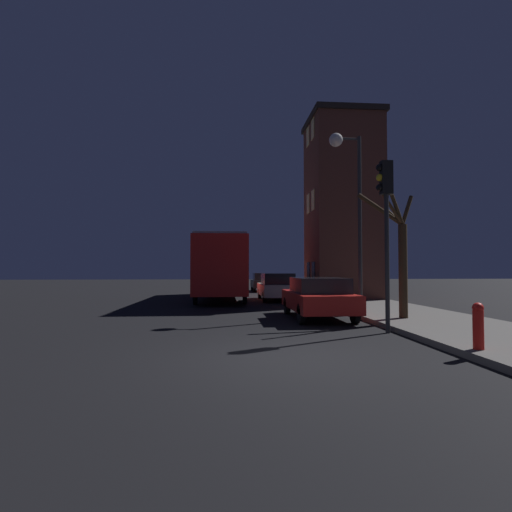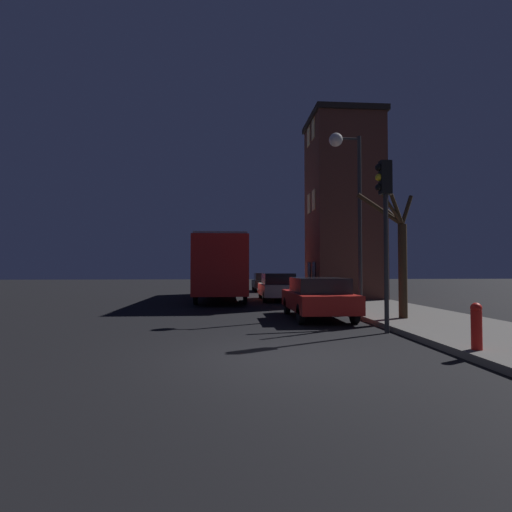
% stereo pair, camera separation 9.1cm
% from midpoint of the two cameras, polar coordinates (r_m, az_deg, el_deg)
% --- Properties ---
extents(ground_plane, '(120.00, 120.00, 0.00)m').
position_cam_midpoint_polar(ground_plane, '(7.98, 4.16, -14.19)').
color(ground_plane, black).
extents(brick_building, '(3.81, 4.13, 10.05)m').
position_cam_midpoint_polar(brick_building, '(22.87, 12.45, 6.92)').
color(brick_building, brown).
rests_on(brick_building, sidewalk).
extents(streetlamp, '(1.23, 0.51, 6.69)m').
position_cam_midpoint_polar(streetlamp, '(15.69, 13.11, 10.63)').
color(streetlamp, '#28282B').
rests_on(streetlamp, sidewalk).
extents(traffic_light, '(0.43, 0.24, 4.62)m').
position_cam_midpoint_polar(traffic_light, '(11.31, 18.11, 6.32)').
color(traffic_light, '#28282B').
rests_on(traffic_light, ground).
extents(bare_tree, '(2.00, 1.81, 4.07)m').
position_cam_midpoint_polar(bare_tree, '(13.55, 19.97, 0.47)').
color(bare_tree, '#382819').
rests_on(bare_tree, sidewalk).
extents(bus, '(2.59, 10.56, 3.41)m').
position_cam_midpoint_polar(bus, '(22.88, -4.83, -1.04)').
color(bus, red).
rests_on(bus, ground).
extents(car_near_lane, '(1.88, 4.32, 1.41)m').
position_cam_midpoint_polar(car_near_lane, '(13.96, 9.00, -5.79)').
color(car_near_lane, '#B21E19').
rests_on(car_near_lane, ground).
extents(car_mid_lane, '(1.82, 4.29, 1.48)m').
position_cam_midpoint_polar(car_mid_lane, '(21.85, 3.23, -4.38)').
color(car_mid_lane, beige).
rests_on(car_mid_lane, ground).
extents(car_far_lane, '(1.78, 3.86, 1.41)m').
position_cam_midpoint_polar(car_far_lane, '(30.74, 1.34, -3.69)').
color(car_far_lane, black).
rests_on(car_far_lane, ground).
extents(fire_hydrant, '(0.21, 0.21, 0.91)m').
position_cam_midpoint_polar(fire_hydrant, '(8.93, 29.23, -8.59)').
color(fire_hydrant, red).
rests_on(fire_hydrant, sidewalk).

